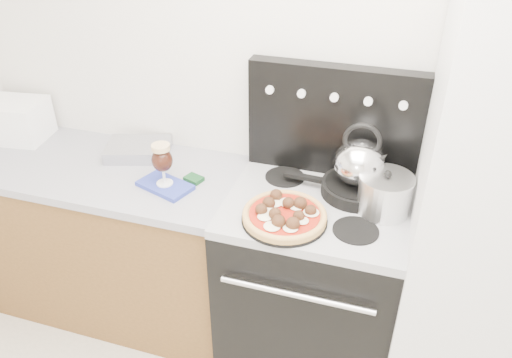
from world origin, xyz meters
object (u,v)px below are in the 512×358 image
at_px(pizza_pan, 284,220).
at_px(tea_kettle, 360,159).
at_px(pizza, 285,214).
at_px(skillet, 356,188).
at_px(base_cabinet, 108,240).
at_px(beer_glass, 163,164).
at_px(stock_pot, 384,195).
at_px(oven_mitt, 165,186).
at_px(fridge, 499,230).
at_px(toaster_oven, 14,120).
at_px(stove_body, 311,286).

bearing_deg(pizza_pan, tea_kettle, 48.81).
height_order(pizza, skillet, pizza).
height_order(base_cabinet, beer_glass, beer_glass).
height_order(base_cabinet, stock_pot, stock_pot).
bearing_deg(beer_glass, stock_pot, 4.82).
height_order(pizza_pan, skillet, skillet).
bearing_deg(pizza_pan, skillet, 48.81).
relative_size(base_cabinet, skillet, 4.84).
bearing_deg(oven_mitt, stock_pot, 4.82).
xyz_separation_m(fridge, stock_pot, (-0.44, 0.04, 0.05)).
bearing_deg(toaster_oven, tea_kettle, -9.36).
bearing_deg(pizza, pizza_pan, 0.00).
relative_size(oven_mitt, beer_glass, 1.20).
bearing_deg(fridge, pizza, -169.86).
bearing_deg(tea_kettle, skillet, -1.63).
bearing_deg(oven_mitt, fridge, 1.52).
bearing_deg(tea_kettle, toaster_oven, 177.08).
relative_size(pizza, skillet, 1.11).
xyz_separation_m(base_cabinet, skillet, (1.25, 0.09, 0.52)).
xyz_separation_m(skillet, tea_kettle, (-0.00, 0.00, 0.14)).
distance_m(pizza_pan, tea_kettle, 0.41).
xyz_separation_m(pizza, tea_kettle, (0.24, 0.28, 0.14)).
bearing_deg(pizza, stock_pot, 27.01).
height_order(base_cabinet, toaster_oven, toaster_oven).
bearing_deg(stock_pot, pizza_pan, -152.99).
bearing_deg(stove_body, toaster_oven, 174.72).
bearing_deg(oven_mitt, stove_body, 5.20).
bearing_deg(pizza_pan, fridge, 10.14).
bearing_deg(fridge, stock_pot, 174.39).
relative_size(pizza, stock_pot, 1.58).
distance_m(base_cabinet, beer_glass, 0.73).
bearing_deg(stock_pot, toaster_oven, 175.98).
distance_m(base_cabinet, oven_mitt, 0.65).
height_order(beer_glass, skillet, beer_glass).
distance_m(oven_mitt, beer_glass, 0.11).
bearing_deg(tea_kettle, base_cabinet, -177.68).
bearing_deg(stock_pot, base_cabinet, 179.70).
relative_size(skillet, stock_pot, 1.42).
xyz_separation_m(fridge, toaster_oven, (-2.34, 0.18, 0.05)).
height_order(base_cabinet, fridge, fridge).
relative_size(beer_glass, pizza, 0.60).
xyz_separation_m(stove_body, oven_mitt, (-0.68, -0.06, 0.47)).
bearing_deg(beer_glass, toaster_oven, 167.49).
distance_m(toaster_oven, pizza, 1.57).
height_order(toaster_oven, pizza_pan, toaster_oven).
distance_m(fridge, pizza_pan, 0.81).
height_order(base_cabinet, skillet, skillet).
bearing_deg(tea_kettle, oven_mitt, -169.75).
height_order(stove_body, tea_kettle, tea_kettle).
relative_size(stove_body, pizza, 2.64).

